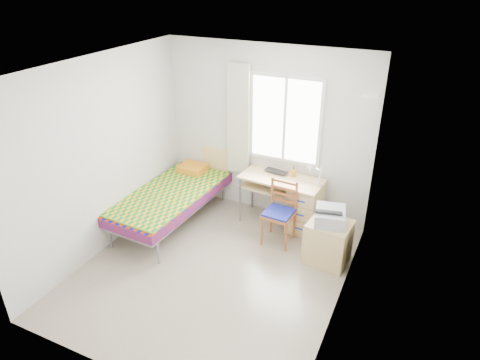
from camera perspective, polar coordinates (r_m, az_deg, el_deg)
name	(u,v)px	position (r m, az deg, el deg)	size (l,w,h in m)	color
floor	(213,270)	(5.68, -3.66, -11.88)	(3.50, 3.50, 0.00)	#BCAD93
ceiling	(205,68)	(4.53, -4.64, 14.67)	(3.50, 3.50, 0.00)	white
wall_back	(266,133)	(6.42, 3.47, 6.32)	(3.20, 3.20, 0.00)	silver
wall_left	(102,157)	(5.86, -17.96, 2.90)	(3.50, 3.50, 0.00)	silver
wall_right	(347,211)	(4.50, 14.11, -4.05)	(3.50, 3.50, 0.00)	silver
window	(285,120)	(6.22, 6.04, 7.97)	(1.10, 0.04, 1.30)	white
curtain	(238,121)	(6.47, -0.21, 7.93)	(0.35, 0.05, 1.70)	beige
floating_shelf	(372,94)	(5.48, 17.16, 10.89)	(0.20, 0.32, 0.03)	white
bed	(173,194)	(6.53, -8.88, -1.92)	(1.09, 2.15, 0.91)	gray
desk	(301,203)	(6.35, 8.15, -3.08)	(1.24, 0.63, 0.75)	#DFB875
chair	(281,209)	(5.97, 5.46, -3.81)	(0.42, 0.42, 0.92)	#96581D
cabinet	(328,242)	(5.78, 11.67, -8.10)	(0.58, 0.53, 0.58)	tan
printer	(330,216)	(5.60, 11.92, -4.67)	(0.46, 0.50, 0.19)	#AFB3B7
laptop	(275,173)	(6.38, 4.63, 0.93)	(0.36, 0.23, 0.03)	black
pen_cup	(293,173)	(6.33, 7.13, 0.92)	(0.08, 0.08, 0.09)	#FEA11C
task_lamp	(314,173)	(5.96, 9.85, 0.93)	(0.21, 0.31, 0.37)	white
book	(268,185)	(6.42, 3.71, -0.63)	(0.18, 0.24, 0.02)	gray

